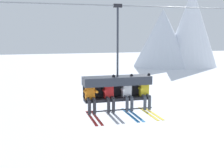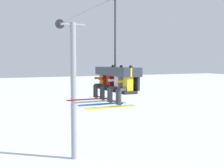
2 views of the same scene
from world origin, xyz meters
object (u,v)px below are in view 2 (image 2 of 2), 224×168
skier_orange (101,82)px  lift_tower_near (73,88)px  skier_red (108,82)px  chairlift_chair (117,75)px  skier_yellow (125,85)px  skier_white (116,84)px

skier_orange → lift_tower_near: bearing=172.0°
lift_tower_near → skier_orange: 6.77m
skier_orange → skier_red: 0.67m
chairlift_chair → skier_orange: bearing=-167.6°
skier_yellow → skier_white: bearing=180.0°
skier_red → skier_white: (0.67, 0.00, 0.00)m
chairlift_chair → skier_red: size_ratio=2.14×
chairlift_chair → skier_yellow: size_ratio=2.14×
skier_white → skier_yellow: bearing=0.0°
skier_orange → skier_white: bearing=0.3°
skier_red → skier_yellow: (1.34, 0.00, 0.00)m
skier_orange → skier_red: (0.67, 0.01, 0.02)m
skier_red → skier_white: same height
skier_red → skier_yellow: same height
skier_orange → skier_yellow: skier_yellow is taller
skier_red → skier_yellow: size_ratio=1.00×
chairlift_chair → skier_white: (0.34, -0.21, -0.30)m
skier_white → skier_yellow: (0.67, 0.00, 0.00)m
skier_orange → skier_yellow: (2.01, 0.01, 0.02)m
lift_tower_near → chairlift_chair: bearing=-5.3°
skier_orange → skier_white: (1.34, 0.01, 0.02)m
skier_red → skier_white: 0.67m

